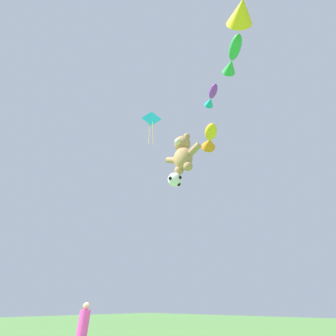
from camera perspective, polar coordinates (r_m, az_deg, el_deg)
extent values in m
cylinder|color=#E53F9E|center=(9.31, -20.66, -32.82)|extent=(0.34, 0.34, 0.70)
sphere|color=tan|center=(9.30, -20.05, -30.03)|extent=(0.22, 0.22, 0.22)
ellipsoid|color=tan|center=(12.08, 3.84, 2.45)|extent=(1.08, 0.92, 1.32)
sphere|color=tan|center=(12.65, 3.69, 6.13)|extent=(0.91, 0.91, 0.91)
sphere|color=beige|center=(12.37, 2.57, 6.69)|extent=(0.38, 0.38, 0.38)
sphere|color=tan|center=(13.02, 2.51, 6.78)|extent=(0.37, 0.37, 0.37)
cylinder|color=tan|center=(12.62, 1.03, 1.99)|extent=(0.78, 0.35, 0.61)
sphere|color=tan|center=(11.90, 2.84, -0.59)|extent=(0.49, 0.49, 0.49)
sphere|color=tan|center=(12.72, 4.79, 7.98)|extent=(0.37, 0.37, 0.37)
cylinder|color=tan|center=(11.84, 6.78, 4.78)|extent=(0.78, 0.35, 0.61)
sphere|color=tan|center=(11.59, 5.09, 0.42)|extent=(0.49, 0.49, 0.49)
sphere|color=white|center=(11.55, 1.72, -2.97)|extent=(0.73, 0.73, 0.73)
sphere|color=black|center=(11.36, 3.00, -2.43)|extent=(0.20, 0.20, 0.20)
sphere|color=black|center=(11.85, 2.14, -2.46)|extent=(0.20, 0.20, 0.20)
sphere|color=black|center=(11.30, 0.63, -2.61)|extent=(0.20, 0.20, 0.20)
sphere|color=black|center=(11.41, 2.72, -4.12)|extent=(0.20, 0.20, 0.20)
ellipsoid|color=yellow|center=(13.60, 10.84, 8.94)|extent=(1.41, 1.51, 0.59)
cone|color=orange|center=(14.42, 10.37, 6.20)|extent=(1.16, 1.14, 0.87)
sphere|color=black|center=(13.37, 10.98, 10.67)|extent=(0.15, 0.15, 0.15)
ellipsoid|color=purple|center=(12.65, 11.41, 18.55)|extent=(0.95, 0.92, 0.33)
cone|color=#19ADB2|center=(13.10, 10.57, 16.18)|extent=(0.71, 0.70, 0.49)
sphere|color=black|center=(12.53, 11.73, 19.83)|extent=(0.09, 0.09, 0.09)
ellipsoid|color=green|center=(11.34, 16.69, 27.23)|extent=(1.14, 1.18, 0.41)
cone|color=green|center=(11.80, 15.50, 23.58)|extent=(0.88, 0.88, 0.61)
sphere|color=black|center=(11.25, 17.14, 29.09)|extent=(0.11, 0.11, 0.11)
cone|color=yellow|center=(10.48, 18.08, 33.58)|extent=(1.29, 1.26, 0.98)
cube|color=#19ADB2|center=(16.03, -4.21, 12.42)|extent=(0.95, 1.06, 1.40)
cylinder|color=yellow|center=(15.30, -4.80, 8.64)|extent=(0.03, 0.04, 1.64)
cylinder|color=yellow|center=(15.02, -3.87, 8.88)|extent=(0.03, 0.17, 1.88)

